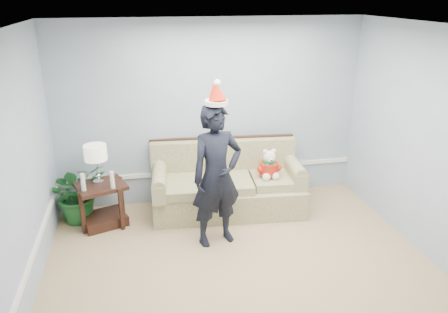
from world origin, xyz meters
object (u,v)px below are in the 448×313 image
Objects in this scene: houseplant at (78,192)px; side_table at (103,209)px; table_lamp at (96,154)px; man at (217,176)px; teddy_bear at (269,167)px; sofa at (227,186)px.

side_table is at bearing -31.21° from houseplant.
table_lamp is 0.30× the size of man.
side_table is 1.75× the size of teddy_bear.
teddy_bear is at bearing -3.40° from table_lamp.
teddy_bear reaches higher than houseplant.
houseplant is at bearing 173.64° from teddy_bear.
side_table is 0.78m from table_lamp.
man is (-0.32, -0.84, 0.55)m from sofa.
teddy_bear is (0.89, 0.67, -0.22)m from man.
table_lamp is at bearing -174.06° from sofa.
sofa is 0.68m from teddy_bear.
sofa is at bearing 0.96° from table_lamp.
table_lamp reaches higher than teddy_bear.
side_table is 0.90× the size of houseplant.
man is at bearing -143.51° from teddy_bear.
man is (1.47, -0.81, -0.10)m from table_lamp.
sofa is 2.63× the size of houseplant.
teddy_bear is (2.33, -0.06, 0.45)m from side_table.
teddy_bear is (2.36, -0.14, -0.33)m from table_lamp.
man is 1.14m from teddy_bear.
houseplant is 2.06m from man.
side_table is 0.42× the size of man.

